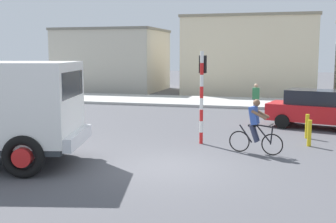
# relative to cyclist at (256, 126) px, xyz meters

# --- Properties ---
(ground_plane) EXTENTS (120.00, 120.00, 0.00)m
(ground_plane) POSITION_rel_cyclist_xyz_m (-2.32, -2.26, -0.86)
(ground_plane) COLOR #4C4C51
(sidewalk_far) EXTENTS (80.00, 5.00, 0.16)m
(sidewalk_far) POSITION_rel_cyclist_xyz_m (-2.32, 13.07, -0.78)
(sidewalk_far) COLOR #ADADA8
(sidewalk_far) RESTS_ON ground
(cyclist) EXTENTS (1.70, 0.57, 1.72)m
(cyclist) POSITION_rel_cyclist_xyz_m (0.00, 0.00, 0.00)
(cyclist) COLOR black
(cyclist) RESTS_ON ground
(traffic_light_pole) EXTENTS (0.24, 0.43, 3.20)m
(traffic_light_pole) POSITION_rel_cyclist_xyz_m (-1.91, 1.09, 1.20)
(traffic_light_pole) COLOR red
(traffic_light_pole) RESTS_ON ground
(car_red_near) EXTENTS (4.30, 2.66, 1.60)m
(car_red_near) POSITION_rel_cyclist_xyz_m (2.19, 5.34, -0.05)
(car_red_near) COLOR red
(car_red_near) RESTS_ON ground
(pedestrian_near_kerb) EXTENTS (0.34, 0.22, 1.62)m
(pedestrian_near_kerb) POSITION_rel_cyclist_xyz_m (-0.47, 8.10, -0.02)
(pedestrian_near_kerb) COLOR #2D334C
(pedestrian_near_kerb) RESTS_ON ground
(bollard_near) EXTENTS (0.14, 0.14, 0.90)m
(bollard_near) POSITION_rel_cyclist_xyz_m (1.71, 1.54, -0.41)
(bollard_near) COLOR gold
(bollard_near) RESTS_ON ground
(bollard_far) EXTENTS (0.14, 0.14, 0.90)m
(bollard_far) POSITION_rel_cyclist_xyz_m (1.71, 2.94, -0.41)
(bollard_far) COLOR gold
(bollard_far) RESTS_ON ground
(building_corner_left) EXTENTS (8.21, 6.87, 5.04)m
(building_corner_left) POSITION_rel_cyclist_xyz_m (-12.91, 20.09, 1.66)
(building_corner_left) COLOR #B2AD9E
(building_corner_left) RESTS_ON ground
(building_mid_block) EXTENTS (9.78, 7.11, 5.85)m
(building_mid_block) POSITION_rel_cyclist_xyz_m (-1.71, 20.60, 2.07)
(building_mid_block) COLOR beige
(building_mid_block) RESTS_ON ground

